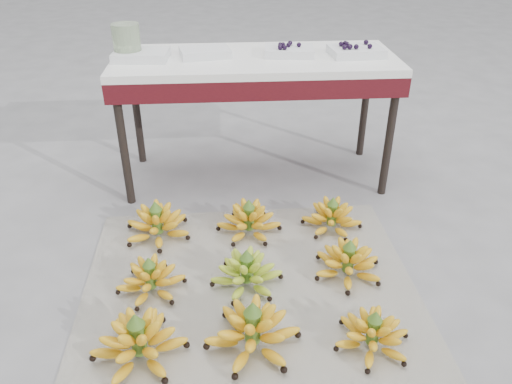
{
  "coord_description": "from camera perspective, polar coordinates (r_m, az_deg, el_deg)",
  "views": [
    {
      "loc": [
        -0.16,
        -1.38,
        1.28
      ],
      "look_at": [
        -0.04,
        0.36,
        0.25
      ],
      "focal_mm": 35.0,
      "sensor_mm": 36.0,
      "label": 1
    }
  ],
  "objects": [
    {
      "name": "ground",
      "position": [
        1.89,
        2.05,
        -12.08
      ],
      "size": [
        60.0,
        60.0,
        0.0
      ],
      "primitive_type": "plane",
      "color": "slate",
      "rests_on": "ground"
    },
    {
      "name": "newspaper_mat",
      "position": [
        1.94,
        -0.72,
        -10.63
      ],
      "size": [
        1.27,
        1.07,
        0.01
      ],
      "primitive_type": "cube",
      "rotation": [
        0.0,
        0.0,
        0.02
      ],
      "color": "silver",
      "rests_on": "ground"
    },
    {
      "name": "bunch_front_left",
      "position": [
        1.68,
        -13.24,
        -16.38
      ],
      "size": [
        0.33,
        0.33,
        0.18
      ],
      "rotation": [
        0.0,
        0.0,
        -0.12
      ],
      "color": "yellow",
      "rests_on": "newspaper_mat"
    },
    {
      "name": "bunch_front_center",
      "position": [
        1.67,
        -0.38,
        -15.61
      ],
      "size": [
        0.32,
        0.32,
        0.19
      ],
      "rotation": [
        0.0,
        0.0,
        0.05
      ],
      "color": "yellow",
      "rests_on": "newspaper_mat"
    },
    {
      "name": "bunch_front_right",
      "position": [
        1.72,
        13.18,
        -15.57
      ],
      "size": [
        0.31,
        0.31,
        0.15
      ],
      "rotation": [
        0.0,
        0.0,
        -0.26
      ],
      "color": "yellow",
      "rests_on": "newspaper_mat"
    },
    {
      "name": "bunch_mid_left",
      "position": [
        1.92,
        -11.93,
        -9.71
      ],
      "size": [
        0.26,
        0.26,
        0.15
      ],
      "rotation": [
        0.0,
        0.0,
        -0.04
      ],
      "color": "yellow",
      "rests_on": "newspaper_mat"
    },
    {
      "name": "bunch_mid_center",
      "position": [
        1.9,
        -1.07,
        -9.21
      ],
      "size": [
        0.29,
        0.29,
        0.16
      ],
      "rotation": [
        0.0,
        0.0,
        -0.1
      ],
      "color": "olive",
      "rests_on": "newspaper_mat"
    },
    {
      "name": "bunch_mid_right",
      "position": [
        1.98,
        10.47,
        -7.92
      ],
      "size": [
        0.3,
        0.3,
        0.17
      ],
      "rotation": [
        0.0,
        0.0,
        -0.11
      ],
      "color": "yellow",
      "rests_on": "newspaper_mat"
    },
    {
      "name": "bunch_back_left",
      "position": [
        2.19,
        -11.21,
        -3.62
      ],
      "size": [
        0.34,
        0.34,
        0.18
      ],
      "rotation": [
        0.0,
        0.0,
        0.21
      ],
      "color": "yellow",
      "rests_on": "newspaper_mat"
    },
    {
      "name": "bunch_back_center",
      "position": [
        2.18,
        -0.82,
        -3.35
      ],
      "size": [
        0.34,
        0.34,
        0.17
      ],
      "rotation": [
        0.0,
        0.0,
        -0.27
      ],
      "color": "yellow",
      "rests_on": "newspaper_mat"
    },
    {
      "name": "bunch_back_right",
      "position": [
        2.23,
        8.65,
        -2.87
      ],
      "size": [
        0.31,
        0.31,
        0.16
      ],
      "rotation": [
        0.0,
        0.0,
        -0.22
      ],
      "color": "yellow",
      "rests_on": "newspaper_mat"
    },
    {
      "name": "vendor_table",
      "position": [
        2.44,
        -0.09,
        13.59
      ],
      "size": [
        1.33,
        0.53,
        0.64
      ],
      "color": "black",
      "rests_on": "ground"
    },
    {
      "name": "tray_far_left",
      "position": [
        2.43,
        -12.98,
        15.01
      ],
      "size": [
        0.26,
        0.19,
        0.04
      ],
      "color": "silver",
      "rests_on": "vendor_table"
    },
    {
      "name": "tray_left",
      "position": [
        2.43,
        -5.84,
        15.59
      ],
      "size": [
        0.25,
        0.2,
        0.04
      ],
      "color": "silver",
      "rests_on": "vendor_table"
    },
    {
      "name": "tray_right",
      "position": [
        2.44,
        3.78,
        15.8
      ],
      "size": [
        0.24,
        0.19,
        0.06
      ],
      "color": "silver",
      "rests_on": "vendor_table"
    },
    {
      "name": "tray_far_right",
      "position": [
        2.47,
        11.33,
        15.52
      ],
      "size": [
        0.26,
        0.2,
        0.06
      ],
      "color": "silver",
      "rests_on": "vendor_table"
    },
    {
      "name": "glass_jar",
      "position": [
        2.43,
        -14.56,
        16.31
      ],
      "size": [
        0.14,
        0.14,
        0.16
      ],
      "primitive_type": "cylinder",
      "rotation": [
        0.0,
        0.0,
        -0.11
      ],
      "color": "beige",
      "rests_on": "vendor_table"
    }
  ]
}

